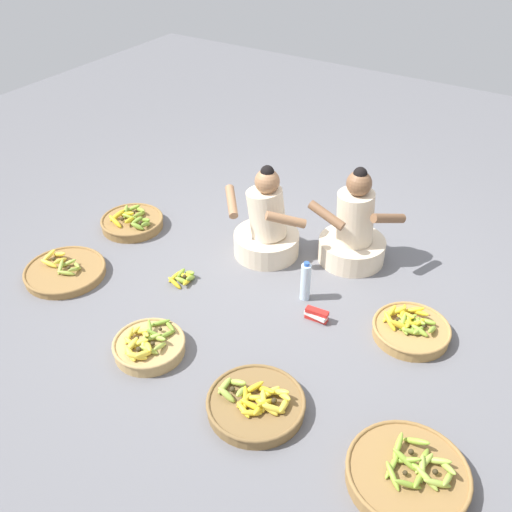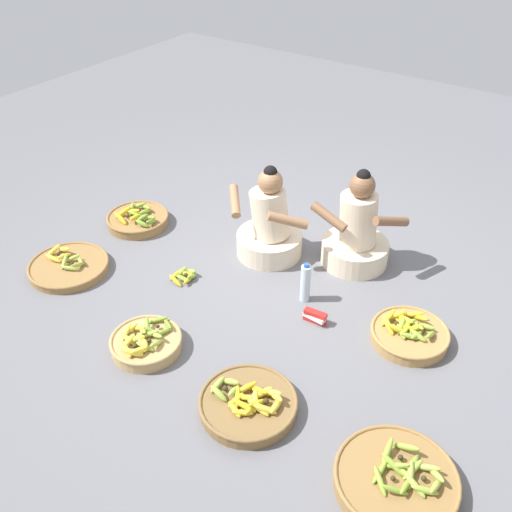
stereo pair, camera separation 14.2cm
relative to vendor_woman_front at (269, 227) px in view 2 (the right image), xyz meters
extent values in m
plane|color=slate|center=(0.22, -0.30, -0.25)|extent=(10.00, 10.00, 0.00)
cylinder|color=beige|center=(0.00, 0.00, -0.16)|extent=(0.52, 0.52, 0.18)
cylinder|color=beige|center=(0.00, 0.00, 0.12)|extent=(0.35, 0.30, 0.42)
sphere|color=#9E704C|center=(0.00, 0.00, 0.40)|extent=(0.19, 0.19, 0.19)
sphere|color=black|center=(0.00, 0.00, 0.48)|extent=(0.10, 0.10, 0.10)
cylinder|color=#9E704C|center=(-0.25, -0.10, 0.20)|extent=(0.25, 0.28, 0.16)
cylinder|color=#9E704C|center=(0.23, -0.11, 0.20)|extent=(0.29, 0.24, 0.16)
cylinder|color=beige|center=(0.61, 0.29, -0.16)|extent=(0.52, 0.52, 0.18)
cylinder|color=beige|center=(0.61, 0.29, 0.14)|extent=(0.40, 0.39, 0.43)
sphere|color=brown|center=(0.61, 0.29, 0.43)|extent=(0.19, 0.19, 0.19)
sphere|color=black|center=(0.61, 0.29, 0.51)|extent=(0.10, 0.10, 0.10)
cylinder|color=brown|center=(0.47, 0.07, 0.22)|extent=(0.31, 0.10, 0.16)
cylinder|color=brown|center=(0.87, 0.28, 0.22)|extent=(0.21, 0.30, 0.16)
cylinder|color=olive|center=(1.69, -1.37, -0.20)|extent=(0.63, 0.63, 0.09)
torus|color=olive|center=(1.69, -1.37, -0.16)|extent=(0.64, 0.64, 0.02)
ellipsoid|color=#9EB747|center=(1.88, -1.33, -0.13)|extent=(0.04, 0.15, 0.08)
ellipsoid|color=#9EB747|center=(1.85, -1.27, -0.12)|extent=(0.14, 0.12, 0.09)
ellipsoid|color=#9EB747|center=(1.80, -1.26, -0.13)|extent=(0.15, 0.06, 0.08)
ellipsoid|color=#9EB747|center=(1.75, -1.30, -0.13)|extent=(0.07, 0.15, 0.06)
ellipsoid|color=#9EB747|center=(1.75, -1.34, -0.13)|extent=(0.08, 0.15, 0.08)
ellipsoid|color=#9EB747|center=(1.79, -1.38, -0.13)|extent=(0.15, 0.08, 0.07)
ellipsoid|color=#9EB747|center=(1.84, -1.38, -0.13)|extent=(0.15, 0.10, 0.07)
sphere|color=#382D19|center=(1.81, -1.32, -0.13)|extent=(0.03, 0.03, 0.03)
ellipsoid|color=#8CAD38|center=(1.73, -1.27, -0.13)|extent=(0.04, 0.16, 0.06)
ellipsoid|color=#8CAD38|center=(1.67, -1.20, -0.12)|extent=(0.16, 0.04, 0.10)
ellipsoid|color=#8CAD38|center=(1.60, -1.28, -0.12)|extent=(0.05, 0.16, 0.09)
ellipsoid|color=#8CAD38|center=(1.65, -1.34, -0.12)|extent=(0.16, 0.06, 0.09)
sphere|color=#382D19|center=(1.66, -1.27, -0.13)|extent=(0.03, 0.03, 0.03)
ellipsoid|color=#8CAD38|center=(1.75, -1.41, -0.13)|extent=(0.03, 0.16, 0.07)
ellipsoid|color=#8CAD38|center=(1.71, -1.34, -0.14)|extent=(0.16, 0.08, 0.05)
ellipsoid|color=#8CAD38|center=(1.66, -1.34, -0.13)|extent=(0.16, 0.08, 0.09)
ellipsoid|color=#8CAD38|center=(1.61, -1.41, -0.14)|extent=(0.03, 0.16, 0.06)
ellipsoid|color=#8CAD38|center=(1.64, -1.46, -0.13)|extent=(0.14, 0.13, 0.07)
ellipsoid|color=#8CAD38|center=(1.72, -1.47, -0.13)|extent=(0.15, 0.11, 0.09)
sphere|color=#382D19|center=(1.68, -1.41, -0.13)|extent=(0.03, 0.03, 0.03)
cylinder|color=tan|center=(-0.05, -1.36, -0.20)|extent=(0.46, 0.46, 0.08)
torus|color=tan|center=(-0.05, -1.36, -0.16)|extent=(0.47, 0.47, 0.02)
ellipsoid|color=#9EB747|center=(0.05, -1.37, -0.13)|extent=(0.04, 0.13, 0.08)
ellipsoid|color=#9EB747|center=(0.01, -1.32, -0.13)|extent=(0.13, 0.06, 0.08)
ellipsoid|color=#9EB747|center=(-0.05, -1.33, -0.14)|extent=(0.12, 0.11, 0.07)
ellipsoid|color=#9EB747|center=(-0.05, -1.40, -0.13)|extent=(0.10, 0.13, 0.08)
ellipsoid|color=#9EB747|center=(0.01, -1.43, -0.14)|extent=(0.14, 0.07, 0.06)
sphere|color=#382D19|center=(-0.01, -1.37, -0.14)|extent=(0.03, 0.03, 0.03)
ellipsoid|color=olive|center=(0.01, -1.26, -0.14)|extent=(0.06, 0.15, 0.05)
ellipsoid|color=olive|center=(-0.02, -1.18, -0.14)|extent=(0.14, 0.10, 0.06)
ellipsoid|color=olive|center=(-0.10, -1.19, -0.14)|extent=(0.13, 0.13, 0.05)
ellipsoid|color=olive|center=(-0.10, -1.29, -0.13)|extent=(0.12, 0.12, 0.09)
ellipsoid|color=olive|center=(-0.03, -1.30, -0.13)|extent=(0.15, 0.07, 0.09)
sphere|color=#382D19|center=(-0.05, -1.24, -0.14)|extent=(0.03, 0.03, 0.03)
ellipsoid|color=yellow|center=(-0.07, -1.38, -0.14)|extent=(0.03, 0.13, 0.06)
ellipsoid|color=yellow|center=(-0.10, -1.33, -0.13)|extent=(0.12, 0.08, 0.08)
ellipsoid|color=yellow|center=(-0.14, -1.33, -0.13)|extent=(0.13, 0.06, 0.08)
ellipsoid|color=yellow|center=(-0.18, -1.37, -0.13)|extent=(0.06, 0.13, 0.07)
ellipsoid|color=yellow|center=(-0.18, -1.40, -0.13)|extent=(0.06, 0.13, 0.07)
ellipsoid|color=yellow|center=(-0.13, -1.44, -0.14)|extent=(0.13, 0.04, 0.06)
ellipsoid|color=yellow|center=(-0.10, -1.43, -0.14)|extent=(0.12, 0.09, 0.07)
sphere|color=#382D19|center=(-0.13, -1.38, -0.14)|extent=(0.03, 0.03, 0.03)
ellipsoid|color=yellow|center=(0.01, -1.47, -0.13)|extent=(0.07, 0.14, 0.08)
ellipsoid|color=yellow|center=(-0.01, -1.41, -0.13)|extent=(0.14, 0.11, 0.08)
ellipsoid|color=yellow|center=(-0.08, -1.42, -0.13)|extent=(0.13, 0.12, 0.07)
ellipsoid|color=yellow|center=(-0.10, -1.46, -0.13)|extent=(0.04, 0.14, 0.08)
ellipsoid|color=yellow|center=(-0.07, -1.52, -0.13)|extent=(0.14, 0.09, 0.07)
ellipsoid|color=yellow|center=(-0.01, -1.51, -0.13)|extent=(0.14, 0.10, 0.08)
sphere|color=#382D19|center=(-0.04, -1.46, -0.13)|extent=(0.04, 0.04, 0.04)
cylinder|color=olive|center=(-1.14, -1.07, -0.22)|extent=(0.60, 0.60, 0.06)
torus|color=olive|center=(-1.14, -1.07, -0.19)|extent=(0.61, 0.61, 0.02)
ellipsoid|color=#9EB747|center=(-1.04, -1.06, -0.16)|extent=(0.04, 0.14, 0.08)
ellipsoid|color=#9EB747|center=(-1.07, -1.01, -0.16)|extent=(0.14, 0.09, 0.07)
ellipsoid|color=#9EB747|center=(-1.15, -1.03, -0.16)|extent=(0.11, 0.13, 0.07)
ellipsoid|color=#9EB747|center=(-1.15, -1.09, -0.16)|extent=(0.09, 0.13, 0.08)
ellipsoid|color=#9EB747|center=(-1.07, -1.12, -0.17)|extent=(0.14, 0.09, 0.05)
sphere|color=#382D19|center=(-1.10, -1.06, -0.16)|extent=(0.03, 0.03, 0.03)
ellipsoid|color=yellow|center=(-1.21, -1.04, -0.16)|extent=(0.05, 0.15, 0.08)
ellipsoid|color=yellow|center=(-1.28, -0.98, -0.16)|extent=(0.14, 0.05, 0.09)
ellipsoid|color=yellow|center=(-1.34, -1.04, -0.16)|extent=(0.05, 0.15, 0.08)
ellipsoid|color=yellow|center=(-1.26, -1.11, -0.16)|extent=(0.15, 0.07, 0.07)
sphere|color=#382D19|center=(-1.28, -1.05, -0.16)|extent=(0.03, 0.03, 0.03)
cylinder|color=#A87F47|center=(1.32, -0.31, -0.21)|extent=(0.50, 0.50, 0.08)
torus|color=#A87F47|center=(1.32, -0.31, -0.17)|extent=(0.52, 0.52, 0.02)
ellipsoid|color=#8CAD38|center=(1.45, -0.29, -0.14)|extent=(0.04, 0.13, 0.08)
ellipsoid|color=#8CAD38|center=(1.39, -0.23, -0.14)|extent=(0.13, 0.04, 0.06)
ellipsoid|color=#8CAD38|center=(1.34, -0.29, -0.14)|extent=(0.04, 0.13, 0.05)
ellipsoid|color=#8CAD38|center=(1.39, -0.35, -0.14)|extent=(0.13, 0.06, 0.06)
sphere|color=#382D19|center=(1.39, -0.29, -0.14)|extent=(0.03, 0.03, 0.03)
ellipsoid|color=gold|center=(1.37, -0.26, -0.14)|extent=(0.06, 0.16, 0.08)
ellipsoid|color=gold|center=(1.32, -0.18, -0.14)|extent=(0.16, 0.08, 0.08)
ellipsoid|color=gold|center=(1.28, -0.18, -0.13)|extent=(0.16, 0.07, 0.09)
ellipsoid|color=gold|center=(1.23, -0.26, -0.13)|extent=(0.06, 0.16, 0.09)
ellipsoid|color=gold|center=(1.28, -0.31, -0.14)|extent=(0.16, 0.08, 0.06)
ellipsoid|color=gold|center=(1.34, -0.30, -0.14)|extent=(0.15, 0.12, 0.07)
sphere|color=#382D19|center=(1.30, -0.25, -0.14)|extent=(0.03, 0.03, 0.03)
ellipsoid|color=yellow|center=(1.30, -0.31, -0.14)|extent=(0.06, 0.16, 0.06)
ellipsoid|color=yellow|center=(1.26, -0.26, -0.13)|extent=(0.15, 0.11, 0.09)
ellipsoid|color=yellow|center=(1.19, -0.26, -0.13)|extent=(0.15, 0.12, 0.10)
ellipsoid|color=yellow|center=(1.16, -0.30, -0.13)|extent=(0.07, 0.16, 0.10)
ellipsoid|color=yellow|center=(1.19, -0.37, -0.13)|extent=(0.15, 0.12, 0.10)
ellipsoid|color=yellow|center=(1.26, -0.38, -0.13)|extent=(0.15, 0.10, 0.10)
sphere|color=#382D19|center=(1.23, -0.32, -0.14)|extent=(0.03, 0.03, 0.03)
ellipsoid|color=#8CAD38|center=(1.38, -0.34, -0.15)|extent=(0.06, 0.14, 0.05)
ellipsoid|color=#8CAD38|center=(1.35, -0.27, -0.14)|extent=(0.14, 0.09, 0.08)
ellipsoid|color=#8CAD38|center=(1.28, -0.28, -0.14)|extent=(0.12, 0.12, 0.08)
ellipsoid|color=#8CAD38|center=(1.26, -0.33, -0.14)|extent=(0.05, 0.14, 0.08)
ellipsoid|color=#8CAD38|center=(1.28, -0.37, -0.15)|extent=(0.12, 0.12, 0.05)
ellipsoid|color=#8CAD38|center=(1.35, -0.38, -0.14)|extent=(0.14, 0.09, 0.06)
sphere|color=#382D19|center=(1.32, -0.32, -0.14)|extent=(0.03, 0.03, 0.03)
cylinder|color=brown|center=(0.78, -1.39, -0.21)|extent=(0.57, 0.57, 0.07)
torus|color=brown|center=(0.78, -1.39, -0.17)|extent=(0.58, 0.58, 0.02)
ellipsoid|color=yellow|center=(0.94, -1.34, -0.15)|extent=(0.06, 0.15, 0.06)
ellipsoid|color=yellow|center=(0.91, -1.29, -0.14)|extent=(0.15, 0.10, 0.09)
ellipsoid|color=yellow|center=(0.87, -1.29, -0.14)|extent=(0.15, 0.05, 0.10)
ellipsoid|color=yellow|center=(0.83, -1.32, -0.14)|extent=(0.11, 0.14, 0.07)
ellipsoid|color=yellow|center=(0.83, -1.39, -0.14)|extent=(0.11, 0.14, 0.07)
ellipsoid|color=yellow|center=(0.88, -1.42, -0.14)|extent=(0.15, 0.05, 0.08)
ellipsoid|color=yellow|center=(0.91, -1.41, -0.14)|extent=(0.15, 0.10, 0.09)
sphere|color=#382D19|center=(0.88, -1.35, -0.14)|extent=(0.03, 0.03, 0.03)
ellipsoid|color=gold|center=(0.85, -1.40, -0.14)|extent=(0.07, 0.16, 0.09)
ellipsoid|color=gold|center=(0.79, -1.31, -0.14)|extent=(0.16, 0.06, 0.09)
ellipsoid|color=gold|center=(0.73, -1.34, -0.14)|extent=(0.12, 0.15, 0.08)
ellipsoid|color=gold|center=(0.73, -1.42, -0.15)|extent=(0.11, 0.15, 0.06)
ellipsoid|color=gold|center=(0.79, -1.45, -0.15)|extent=(0.16, 0.06, 0.07)
sphere|color=#382D19|center=(0.78, -1.38, -0.15)|extent=(0.03, 0.03, 0.03)
ellipsoid|color=#9EB747|center=(0.69, -1.40, -0.14)|extent=(0.06, 0.14, 0.08)
ellipsoid|color=#9EB747|center=(0.63, -1.35, -0.14)|extent=(0.13, 0.05, 0.08)
ellipsoid|color=#9EB747|center=(0.57, -1.41, -0.15)|extent=(0.04, 0.13, 0.06)
ellipsoid|color=#9EB747|center=(0.63, -1.47, -0.14)|extent=(0.13, 0.04, 0.09)
sphere|color=#382D19|center=(0.63, -1.41, -0.14)|extent=(0.03, 0.03, 0.03)
ellipsoid|color=yellow|center=(0.84, -1.45, -0.15)|extent=(0.04, 0.13, 0.06)
ellipsoid|color=yellow|center=(0.81, -1.40, -0.15)|extent=(0.13, 0.09, 0.06)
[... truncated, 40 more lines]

